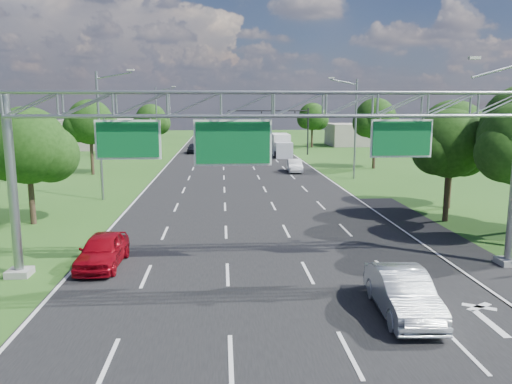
{
  "coord_description": "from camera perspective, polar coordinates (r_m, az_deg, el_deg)",
  "views": [
    {
      "loc": [
        -1.99,
        -9.79,
        7.48
      ],
      "look_at": [
        -0.23,
        15.86,
        2.97
      ],
      "focal_mm": 35.0,
      "sensor_mm": 36.0,
      "label": 1
    }
  ],
  "objects": [
    {
      "name": "streetlight_l_near",
      "position": [
        40.91,
        -17.21,
        6.84
      ],
      "size": [
        2.97,
        0.22,
        10.16
      ],
      "color": "gray",
      "rests_on": "ground"
    },
    {
      "name": "road_flare",
      "position": [
        27.76,
        22.44,
        -6.46
      ],
      "size": [
        3.0,
        30.0,
        0.02
      ],
      "primitive_type": "cube",
      "color": "black",
      "rests_on": "ground"
    },
    {
      "name": "car_queue_c",
      "position": [
        78.61,
        -7.15,
        4.98
      ],
      "size": [
        1.95,
        4.64,
        1.57
      ],
      "primitive_type": "imported",
      "rotation": [
        0.0,
        0.0,
        -0.02
      ],
      "color": "black",
      "rests_on": "ground"
    },
    {
      "name": "tree_cluster_right",
      "position": [
        33.57,
        26.21,
        5.23
      ],
      "size": [
        9.91,
        14.6,
        8.68
      ],
      "color": "#2D2116",
      "rests_on": "ground"
    },
    {
      "name": "tree_verge_lb",
      "position": [
        56.61,
        -18.34,
        7.36
      ],
      "size": [
        5.76,
        4.8,
        8.06
      ],
      "color": "#2D2116",
      "rests_on": "ground"
    },
    {
      "name": "silver_sedan",
      "position": [
        19.02,
        16.41,
        -10.99
      ],
      "size": [
        1.97,
        5.02,
        1.63
      ],
      "primitive_type": "imported",
      "rotation": [
        0.0,
        0.0,
        -0.05
      ],
      "color": "#B7BEC4",
      "rests_on": "ground"
    },
    {
      "name": "car_queue_a",
      "position": [
        69.24,
        -1.48,
        4.23
      ],
      "size": [
        1.9,
        4.13,
        1.17
      ],
      "primitive_type": "imported",
      "rotation": [
        0.0,
        0.0,
        -0.07
      ],
      "color": "white",
      "rests_on": "ground"
    },
    {
      "name": "streetlight_l_far",
      "position": [
        75.39,
        -11.15,
        8.32
      ],
      "size": [
        2.97,
        0.22,
        10.16
      ],
      "color": "gray",
      "rests_on": "ground"
    },
    {
      "name": "tree_verge_la",
      "position": [
        34.1,
        -24.48,
        4.48
      ],
      "size": [
        5.76,
        4.8,
        7.4
      ],
      "color": "#2D2116",
      "rests_on": "ground"
    },
    {
      "name": "red_coupe",
      "position": [
        24.51,
        -17.13,
        -6.38
      ],
      "size": [
        1.96,
        4.62,
        1.56
      ],
      "primitive_type": "imported",
      "rotation": [
        0.0,
        0.0,
        -0.03
      ],
      "color": "maroon",
      "rests_on": "ground"
    },
    {
      "name": "building_left",
      "position": [
        90.18,
        -16.86,
        6.36
      ],
      "size": [
        14.0,
        10.0,
        5.0
      ],
      "primitive_type": "cube",
      "color": "#A4978A",
      "rests_on": "ground"
    },
    {
      "name": "traffic_signal",
      "position": [
        75.43,
        3.31,
        8.17
      ],
      "size": [
        12.21,
        0.24,
        7.0
      ],
      "color": "black",
      "rests_on": "ground"
    },
    {
      "name": "box_truck",
      "position": [
        73.95,
        2.89,
        5.33
      ],
      "size": [
        2.6,
        8.51,
        3.21
      ],
      "rotation": [
        0.0,
        0.0,
        -0.02
      ],
      "color": "white",
      "rests_on": "ground"
    },
    {
      "name": "streetlight_r_mid",
      "position": [
        51.57,
        11.1,
        7.65
      ],
      "size": [
        2.97,
        0.22,
        10.16
      ],
      "color": "gray",
      "rests_on": "ground"
    },
    {
      "name": "tree_verge_lc",
      "position": [
        80.61,
        -11.85,
        7.96
      ],
      "size": [
        5.76,
        4.8,
        7.62
      ],
      "color": "#2D2116",
      "rests_on": "ground"
    },
    {
      "name": "sign_gantry",
      "position": [
        21.92,
        2.17,
        8.4
      ],
      "size": [
        23.5,
        1.0,
        9.56
      ],
      "color": "gray",
      "rests_on": "ground"
    },
    {
      "name": "tree_verge_re",
      "position": [
        89.32,
        6.5,
        8.42
      ],
      "size": [
        5.76,
        4.8,
        7.84
      ],
      "color": "#2D2116",
      "rests_on": "ground"
    },
    {
      "name": "building_right",
      "position": [
        95.56,
        11.93,
        6.45
      ],
      "size": [
        12.0,
        9.0,
        4.0
      ],
      "primitive_type": "cube",
      "color": "#A4978A",
      "rests_on": "ground"
    },
    {
      "name": "ground",
      "position": [
        40.54,
        -1.05,
        -0.69
      ],
      "size": [
        220.0,
        220.0,
        0.0
      ],
      "primitive_type": "plane",
      "color": "#275218",
      "rests_on": "ground"
    },
    {
      "name": "road",
      "position": [
        40.54,
        -1.05,
        -0.69
      ],
      "size": [
        18.0,
        180.0,
        0.02
      ],
      "primitive_type": "cube",
      "color": "black",
      "rests_on": "ground"
    },
    {
      "name": "tree_verge_rd",
      "position": [
        60.62,
        13.54,
        7.93
      ],
      "size": [
        5.76,
        4.8,
        8.28
      ],
      "color": "#2D2116",
      "rests_on": "ground"
    },
    {
      "name": "car_queue_d",
      "position": [
        56.28,
        4.44,
        3.02
      ],
      "size": [
        1.77,
        4.44,
        1.44
      ],
      "primitive_type": "imported",
      "rotation": [
        0.0,
        0.0,
        -0.06
      ],
      "color": "silver",
      "rests_on": "ground"
    }
  ]
}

